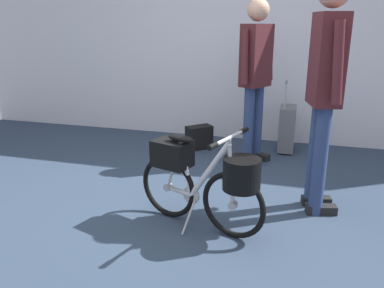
# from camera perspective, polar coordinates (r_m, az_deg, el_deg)

# --- Properties ---
(ground_plane) EXTENTS (7.31, 7.31, 0.00)m
(ground_plane) POSITION_cam_1_polar(r_m,az_deg,el_deg) (3.08, -3.23, -11.29)
(ground_plane) COLOR #2D3D51
(back_wall) EXTENTS (7.31, 0.10, 3.00)m
(back_wall) POSITION_cam_1_polar(r_m,az_deg,el_deg) (5.09, 5.93, 17.60)
(back_wall) COLOR silver
(back_wall) RESTS_ON ground_plane
(folding_bike_foreground) EXTENTS (1.03, 0.54, 0.76)m
(folding_bike_foreground) POSITION_cam_1_polar(r_m,az_deg,el_deg) (2.83, 1.83, -4.90)
(folding_bike_foreground) COLOR black
(folding_bike_foreground) RESTS_ON ground_plane
(visitor_near_wall) EXTENTS (0.33, 0.52, 1.81)m
(visitor_near_wall) POSITION_cam_1_polar(r_m,az_deg,el_deg) (3.12, 18.97, 8.69)
(visitor_near_wall) COLOR navy
(visitor_near_wall) RESTS_ON ground_plane
(visitor_browsing) EXTENTS (0.38, 0.47, 1.71)m
(visitor_browsing) POSITION_cam_1_polar(r_m,az_deg,el_deg) (4.21, 9.31, 10.46)
(visitor_browsing) COLOR navy
(visitor_browsing) RESTS_ON ground_plane
(rolling_suitcase) EXTENTS (0.18, 0.36, 0.83)m
(rolling_suitcase) POSITION_cam_1_polar(r_m,az_deg,el_deg) (4.73, 13.76, 2.27)
(rolling_suitcase) COLOR slate
(rolling_suitcase) RESTS_ON ground_plane
(backpack_on_floor) EXTENTS (0.34, 0.33, 0.28)m
(backpack_on_floor) POSITION_cam_1_polar(r_m,az_deg,el_deg) (4.73, 1.02, 0.97)
(backpack_on_floor) COLOR black
(backpack_on_floor) RESTS_ON ground_plane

